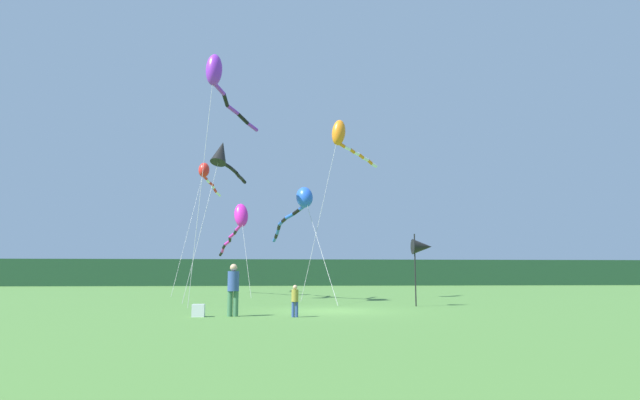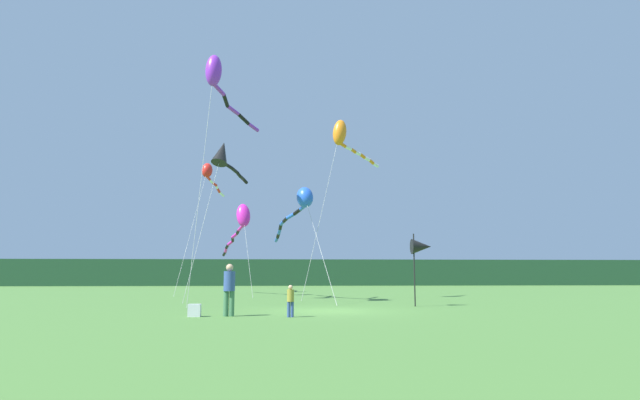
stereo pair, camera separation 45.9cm
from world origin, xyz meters
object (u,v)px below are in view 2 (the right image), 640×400
person_child (290,299)px  kite_purple (217,78)px  cooler_box (195,310)px  kite_black (223,155)px  kite_red (208,173)px  kite_magenta (241,221)px  person_adult (229,287)px  kite_blue (300,204)px  kite_orange (342,136)px  banner_flag_pole (421,247)px

person_child → kite_purple: bearing=116.0°
cooler_box → kite_purple: 13.08m
cooler_box → kite_black: bearing=92.5°
person_child → kite_red: 24.49m
kite_purple → kite_magenta: size_ratio=1.37×
person_adult → kite_blue: bearing=75.0°
person_adult → person_child: bearing=-13.6°
kite_red → kite_blue: size_ratio=0.95×
person_child → kite_red: bearing=105.3°
cooler_box → kite_orange: (6.47, 12.00, 9.44)m
kite_orange → kite_black: kite_orange is taller
kite_orange → person_adult: bearing=-114.1°
kite_orange → kite_blue: 5.26m
kite_magenta → kite_blue: bearing=-61.0°
kite_blue → kite_magenta: kite_blue is taller
banner_flag_pole → kite_magenta: size_ratio=0.36×
kite_red → kite_black: kite_red is taller
banner_flag_pole → kite_blue: (-5.36, 5.35, 2.66)m
kite_red → banner_flag_pole: bearing=-54.0°
person_child → kite_blue: size_ratio=0.10×
banner_flag_pole → kite_purple: bearing=168.7°
person_adult → kite_blue: (2.78, 10.39, 4.31)m
kite_black → kite_purple: bearing=-88.5°
cooler_box → banner_flag_pole: bearing=28.9°
person_adult → kite_orange: kite_orange is taller
person_adult → kite_red: size_ratio=0.18×
banner_flag_pole → kite_red: kite_red is taller
banner_flag_pole → kite_orange: 10.20m
kite_orange → cooler_box: bearing=-118.3°
person_adult → kite_black: 13.45m
kite_orange → banner_flag_pole: bearing=-67.6°
person_adult → kite_black: (-1.65, 11.24, 7.21)m
kite_magenta → kite_black: kite_black is taller
person_adult → kite_blue: 11.59m
kite_blue → kite_black: size_ratio=1.15×
kite_red → kite_purple: bearing=-80.7°
kite_blue → kite_black: bearing=169.2°
person_child → kite_purple: size_ratio=0.09×
kite_orange → person_child: bearing=-104.4°
person_adult → kite_purple: kite_purple is taller
person_child → kite_magenta: size_ratio=0.12×
kite_red → kite_blue: bearing=-59.2°
person_adult → kite_magenta: bearing=93.4°
person_adult → cooler_box: 1.40m
person_child → kite_orange: kite_orange is taller
cooler_box → kite_purple: kite_purple is taller
banner_flag_pole → kite_magenta: (-9.17, 12.23, 2.38)m
person_child → kite_red: kite_red is taller
kite_blue → kite_red: bearing=120.8°
person_child → kite_red: size_ratio=0.11×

